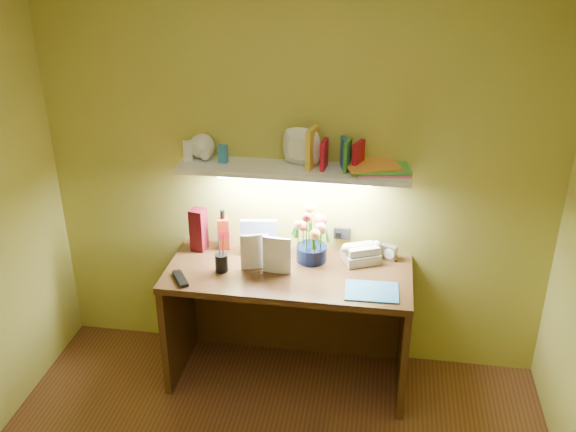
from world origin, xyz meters
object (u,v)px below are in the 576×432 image
object	(u,v)px
flower_bouquet	(312,236)
whisky_bottle	(223,229)
desk	(288,326)
desk_clock	(389,252)
telephone	(361,252)

from	to	relation	value
flower_bouquet	whisky_bottle	bearing A→B (deg)	173.50
desk	desk_clock	world-z (taller)	desk_clock
desk	telephone	world-z (taller)	telephone
flower_bouquet	telephone	xyz separation A→B (m)	(0.29, 0.03, -0.10)
desk	desk_clock	xyz separation A→B (m)	(0.56, 0.24, 0.42)
flower_bouquet	whisky_bottle	size ratio (longest dim) A/B	1.25
desk	whisky_bottle	world-z (taller)	whisky_bottle
desk	flower_bouquet	distance (m)	0.57
desk	flower_bouquet	world-z (taller)	flower_bouquet
desk	whisky_bottle	distance (m)	0.70
telephone	desk	bearing A→B (deg)	-179.53
flower_bouquet	telephone	bearing A→B (deg)	5.72
desk	telephone	xyz separation A→B (m)	(0.40, 0.18, 0.44)
whisky_bottle	flower_bouquet	bearing A→B (deg)	-6.50
telephone	whisky_bottle	distance (m)	0.84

